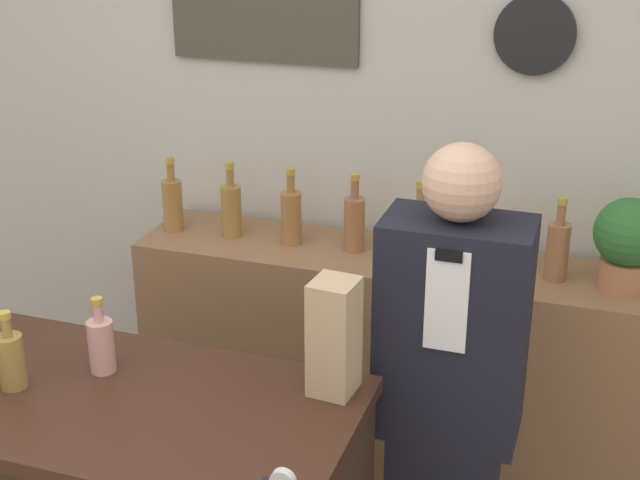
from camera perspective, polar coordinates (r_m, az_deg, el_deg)
name	(u,v)px	position (r m, az deg, el deg)	size (l,w,h in m)	color
back_wall	(358,122)	(3.40, 2.46, 7.54)	(5.20, 0.09, 2.70)	beige
back_shelf	(396,371)	(3.44, 4.86, -8.34)	(1.96, 0.42, 0.94)	#8E6642
shopkeeper	(447,412)	(2.62, 8.16, -10.83)	(0.40, 0.25, 1.59)	black
potted_plant	(628,240)	(3.07, 19.12, -0.03)	(0.23, 0.23, 0.32)	#B27047
paper_bag	(334,337)	(2.27, 0.91, -6.23)	(0.12, 0.13, 0.31)	tan
counter_bottle_2	(11,359)	(2.45, -19.17, -7.21)	(0.07, 0.07, 0.22)	olive
counter_bottle_3	(101,344)	(2.46, -13.83, -6.47)	(0.07, 0.07, 0.22)	tan
shelf_bottle_0	(173,203)	(3.48, -9.42, 2.35)	(0.08, 0.08, 0.29)	#9E6E36
shelf_bottle_1	(231,209)	(3.39, -5.70, 2.00)	(0.08, 0.08, 0.29)	olive
shelf_bottle_2	(291,216)	(3.30, -1.86, 1.57)	(0.08, 0.08, 0.29)	#9F6B37
shelf_bottle_3	(354,222)	(3.24, 2.22, 1.17)	(0.08, 0.08, 0.29)	#9F643D
shelf_bottle_4	(419,230)	(3.18, 6.35, 0.64)	(0.08, 0.08, 0.29)	#9F6F37
shelf_bottle_5	(487,238)	(3.15, 10.65, 0.15)	(0.08, 0.08, 0.29)	olive
shelf_bottle_6	(557,249)	(3.11, 14.95, -0.57)	(0.08, 0.08, 0.29)	#96643E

